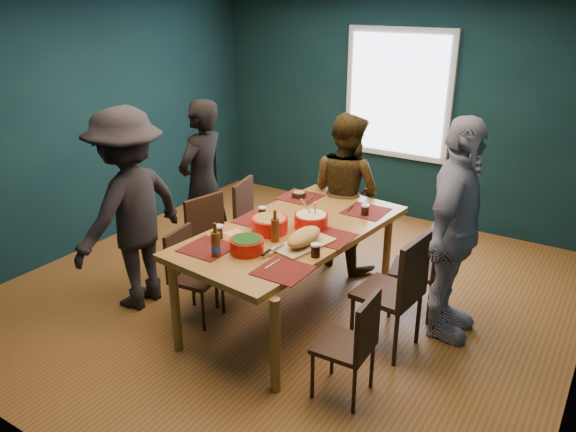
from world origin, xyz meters
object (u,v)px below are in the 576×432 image
at_px(chair_right_far, 425,262).
at_px(bowl_salad, 270,224).
at_px(chair_left_far, 253,219).
at_px(person_right, 454,231).
at_px(person_back, 346,192).
at_px(cutting_board, 304,239).
at_px(chair_right_mid, 399,286).
at_px(person_near_left, 130,210).
at_px(dining_table, 293,237).
at_px(person_far_left, 203,184).
at_px(bowl_dumpling, 311,220).
at_px(bowl_herbs, 247,245).
at_px(chair_right_near, 354,339).
at_px(chair_left_near, 188,268).
at_px(chair_left_mid, 212,239).

height_order(chair_right_far, bowl_salad, bowl_salad).
relative_size(chair_left_far, person_right, 0.51).
xyz_separation_m(person_back, cutting_board, (0.33, -1.38, 0.07)).
distance_m(chair_right_mid, person_near_left, 2.41).
bearing_deg(person_near_left, dining_table, 114.65).
bearing_deg(person_near_left, person_back, 143.90).
distance_m(chair_left_far, person_far_left, 0.63).
xyz_separation_m(chair_right_far, person_back, (-1.05, 0.52, 0.30)).
height_order(chair_right_mid, person_back, person_back).
height_order(chair_left_far, cutting_board, cutting_board).
distance_m(chair_left_far, bowl_salad, 1.02).
xyz_separation_m(person_far_left, bowl_dumpling, (1.45, -0.28, 0.02)).
relative_size(chair_right_mid, bowl_herbs, 3.76).
distance_m(chair_left_far, chair_right_near, 2.19).
height_order(person_back, bowl_salad, person_back).
bearing_deg(chair_right_near, chair_left_near, 170.83).
height_order(person_back, person_right, person_right).
height_order(person_far_left, person_right, person_right).
xyz_separation_m(chair_left_far, chair_left_near, (0.08, -1.07, -0.07)).
relative_size(person_near_left, bowl_dumpling, 6.26).
relative_size(bowl_dumpling, cutting_board, 0.45).
distance_m(dining_table, chair_left_mid, 0.86).
xyz_separation_m(person_near_left, bowl_dumpling, (1.43, 0.72, -0.03)).
bearing_deg(chair_left_far, chair_left_near, -98.10).
relative_size(chair_left_near, person_back, 0.51).
bearing_deg(chair_right_near, person_far_left, 151.35).
relative_size(chair_left_mid, person_back, 0.59).
bearing_deg(bowl_herbs, person_near_left, -178.94).
relative_size(chair_left_near, chair_right_far, 0.94).
bearing_deg(person_near_left, bowl_salad, 110.34).
relative_size(chair_left_near, bowl_dumpling, 2.80).
distance_m(person_back, bowl_salad, 1.29).
bearing_deg(person_back, person_near_left, 69.37).
bearing_deg(bowl_dumpling, bowl_herbs, -103.72).
distance_m(person_far_left, person_back, 1.47).
distance_m(chair_left_mid, person_right, 2.18).
xyz_separation_m(person_far_left, person_right, (2.59, 0.03, 0.06)).
bearing_deg(cutting_board, bowl_dumpling, 124.39).
bearing_deg(person_far_left, chair_left_mid, 43.92).
relative_size(dining_table, person_near_left, 1.23).
bearing_deg(chair_left_near, chair_right_far, 26.50).
bearing_deg(chair_right_near, person_back, 116.60).
bearing_deg(chair_right_mid, chair_left_near, -158.57).
relative_size(chair_left_far, person_back, 0.58).
distance_m(chair_left_mid, person_far_left, 0.76).
relative_size(chair_left_near, person_far_left, 0.47).
xyz_separation_m(chair_left_near, cutting_board, (0.99, 0.29, 0.41)).
distance_m(chair_right_far, person_right, 0.53).
bearing_deg(person_near_left, chair_left_mid, 137.47).
xyz_separation_m(chair_left_far, chair_left_mid, (-0.03, -0.61, 0.00)).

